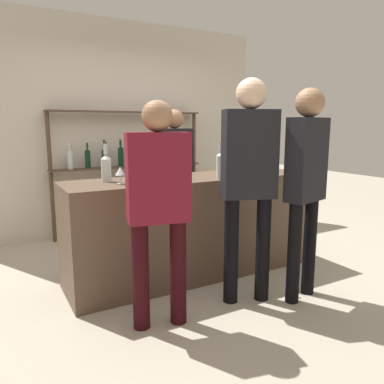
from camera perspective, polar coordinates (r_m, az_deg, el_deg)
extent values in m
plane|color=#B2A893|center=(3.79, 0.00, -12.27)|extent=(16.00, 16.00, 0.00)
cube|color=brown|center=(3.64, 0.00, -5.24)|extent=(2.40, 0.65, 0.96)
cube|color=beige|center=(5.27, -10.40, 9.47)|extent=(4.00, 0.12, 2.80)
cylinder|color=#4C3828|center=(4.90, -20.70, 2.06)|extent=(0.05, 0.05, 1.63)
cylinder|color=#4C3828|center=(5.56, 0.29, 3.60)|extent=(0.05, 0.05, 1.63)
cube|color=#4C3828|center=(5.11, -9.81, 11.92)|extent=(2.07, 0.18, 0.02)
cube|color=#4C3828|center=(5.13, -9.57, 3.83)|extent=(2.07, 0.18, 0.02)
cylinder|color=silver|center=(4.92, -18.08, 4.56)|extent=(0.07, 0.07, 0.21)
cone|color=silver|center=(4.91, -18.16, 5.98)|extent=(0.07, 0.07, 0.03)
cylinder|color=silver|center=(4.91, -18.20, 6.65)|extent=(0.03, 0.03, 0.09)
cylinder|color=gold|center=(4.90, -18.23, 7.22)|extent=(0.03, 0.03, 0.01)
cylinder|color=black|center=(4.96, -15.60, 4.77)|extent=(0.07, 0.07, 0.22)
cone|color=black|center=(4.96, -15.66, 6.20)|extent=(0.07, 0.07, 0.03)
cylinder|color=black|center=(4.95, -15.69, 6.79)|extent=(0.03, 0.03, 0.07)
cylinder|color=gold|center=(4.95, -15.72, 7.28)|extent=(0.03, 0.03, 0.01)
cylinder|color=black|center=(5.02, -13.16, 4.94)|extent=(0.07, 0.07, 0.22)
cone|color=black|center=(5.01, -13.22, 6.36)|extent=(0.07, 0.07, 0.03)
cylinder|color=black|center=(5.01, -13.25, 7.10)|extent=(0.03, 0.03, 0.10)
cylinder|color=maroon|center=(5.01, -13.27, 7.72)|extent=(0.03, 0.03, 0.01)
cylinder|color=black|center=(5.08, -10.78, 5.20)|extent=(0.07, 0.07, 0.24)
cone|color=black|center=(5.08, -10.83, 6.73)|extent=(0.07, 0.07, 0.03)
cylinder|color=black|center=(5.07, -10.85, 7.38)|extent=(0.03, 0.03, 0.08)
cylinder|color=gold|center=(5.07, -10.87, 7.91)|extent=(0.03, 0.03, 0.01)
cylinder|color=silver|center=(5.16, -8.46, 5.24)|extent=(0.07, 0.07, 0.22)
cone|color=silver|center=(5.15, -8.49, 6.63)|extent=(0.07, 0.07, 0.03)
cylinder|color=silver|center=(5.15, -8.51, 7.34)|extent=(0.03, 0.03, 0.10)
cylinder|color=gold|center=(5.14, -8.53, 7.96)|extent=(0.03, 0.03, 0.01)
cylinder|color=#0F1956|center=(5.24, -6.20, 5.20)|extent=(0.08, 0.08, 0.19)
cone|color=#0F1956|center=(5.23, -6.23, 6.44)|extent=(0.08, 0.08, 0.04)
cylinder|color=#0F1956|center=(5.23, -6.24, 7.03)|extent=(0.03, 0.03, 0.07)
cylinder|color=#232328|center=(5.23, -6.25, 7.50)|extent=(0.03, 0.03, 0.01)
cylinder|color=black|center=(5.33, -4.02, 5.39)|extent=(0.07, 0.07, 0.21)
cone|color=black|center=(5.32, -4.04, 6.66)|extent=(0.07, 0.07, 0.03)
cylinder|color=black|center=(5.32, -4.05, 7.29)|extent=(0.03, 0.03, 0.09)
cylinder|color=maroon|center=(5.32, -4.05, 7.81)|extent=(0.03, 0.03, 0.01)
cylinder|color=black|center=(5.43, -1.92, 5.51)|extent=(0.06, 0.06, 0.21)
cone|color=black|center=(5.42, -1.93, 6.75)|extent=(0.06, 0.06, 0.03)
cylinder|color=black|center=(5.42, -1.93, 7.32)|extent=(0.02, 0.02, 0.08)
cylinder|color=black|center=(5.41, -1.93, 7.79)|extent=(0.03, 0.03, 0.01)
cylinder|color=#0F1956|center=(3.49, 5.39, 3.68)|extent=(0.08, 0.08, 0.18)
cone|color=#0F1956|center=(3.48, 5.43, 5.49)|extent=(0.08, 0.08, 0.04)
cylinder|color=#0F1956|center=(3.48, 5.44, 6.50)|extent=(0.03, 0.03, 0.09)
cylinder|color=#232328|center=(3.48, 5.46, 7.31)|extent=(0.03, 0.03, 0.01)
cylinder|color=black|center=(3.19, -8.89, 3.09)|extent=(0.09, 0.09, 0.20)
cone|color=black|center=(3.17, -8.94, 5.19)|extent=(0.09, 0.09, 0.04)
cylinder|color=black|center=(3.17, -8.97, 6.28)|extent=(0.03, 0.03, 0.08)
cylinder|color=black|center=(3.17, -9.00, 7.12)|extent=(0.03, 0.03, 0.01)
cylinder|color=#0F1956|center=(3.44, -3.79, 3.63)|extent=(0.07, 0.07, 0.19)
cone|color=#0F1956|center=(3.43, -3.81, 5.46)|extent=(0.07, 0.07, 0.03)
cylinder|color=#0F1956|center=(3.43, -3.82, 6.54)|extent=(0.03, 0.03, 0.10)
cylinder|color=#232328|center=(3.42, -3.83, 7.44)|extent=(0.03, 0.03, 0.01)
cylinder|color=silver|center=(3.42, 4.30, 3.78)|extent=(0.07, 0.07, 0.21)
cone|color=silver|center=(3.41, 4.32, 5.80)|extent=(0.07, 0.07, 0.03)
cylinder|color=silver|center=(3.41, 4.34, 6.69)|extent=(0.03, 0.03, 0.07)
cylinder|color=gold|center=(3.40, 4.35, 7.40)|extent=(0.03, 0.03, 0.01)
cylinder|color=silver|center=(3.32, -12.93, 3.23)|extent=(0.09, 0.09, 0.20)
cone|color=silver|center=(3.31, -13.01, 5.25)|extent=(0.09, 0.09, 0.04)
cylinder|color=silver|center=(3.30, -13.05, 6.40)|extent=(0.03, 0.03, 0.09)
cylinder|color=#232328|center=(3.30, -13.09, 7.31)|extent=(0.03, 0.03, 0.01)
cylinder|color=black|center=(3.99, 9.58, 4.60)|extent=(0.08, 0.08, 0.21)
cone|color=black|center=(3.98, 9.63, 6.39)|extent=(0.08, 0.08, 0.04)
cylinder|color=black|center=(3.98, 9.66, 7.24)|extent=(0.03, 0.03, 0.08)
cylinder|color=gold|center=(3.98, 9.68, 7.92)|extent=(0.03, 0.03, 0.01)
cylinder|color=silver|center=(3.18, -10.82, 1.26)|extent=(0.06, 0.06, 0.00)
cylinder|color=silver|center=(3.17, -10.84, 1.92)|extent=(0.01, 0.01, 0.07)
cone|color=silver|center=(3.16, -10.88, 3.16)|extent=(0.08, 0.08, 0.07)
cylinder|color=black|center=(3.18, 10.73, -8.56)|extent=(0.12, 0.12, 0.87)
cylinder|color=black|center=(3.10, 5.99, -8.92)|extent=(0.12, 0.12, 0.87)
cube|color=black|center=(2.98, 8.78, 5.67)|extent=(0.46, 0.32, 0.69)
sphere|color=#DBB293|center=(2.98, 9.03, 14.61)|extent=(0.24, 0.24, 0.24)
cylinder|color=black|center=(4.39, -4.10, -3.75)|extent=(0.11, 0.11, 0.79)
cylinder|color=black|center=(4.51, -1.13, -3.36)|extent=(0.11, 0.11, 0.79)
cube|color=black|center=(4.34, -2.67, 5.53)|extent=(0.41, 0.19, 0.62)
sphere|color=#936B4C|center=(4.33, -2.72, 11.06)|extent=(0.21, 0.21, 0.21)
cylinder|color=black|center=(3.39, 17.47, -7.95)|extent=(0.11, 0.11, 0.84)
cylinder|color=black|center=(3.19, 15.27, -9.00)|extent=(0.11, 0.11, 0.84)
cube|color=black|center=(3.14, 17.09, 4.70)|extent=(0.41, 0.26, 0.67)
sphere|color=#936B4C|center=(3.13, 17.52, 12.86)|extent=(0.23, 0.23, 0.23)
cylinder|color=black|center=(2.79, -2.12, -12.09)|extent=(0.12, 0.12, 0.78)
cylinder|color=black|center=(2.74, -7.82, -12.61)|extent=(0.12, 0.12, 0.78)
cube|color=maroon|center=(2.58, -5.18, 2.18)|extent=(0.46, 0.28, 0.62)
sphere|color=#936B4C|center=(2.55, -5.33, 11.45)|extent=(0.21, 0.21, 0.21)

